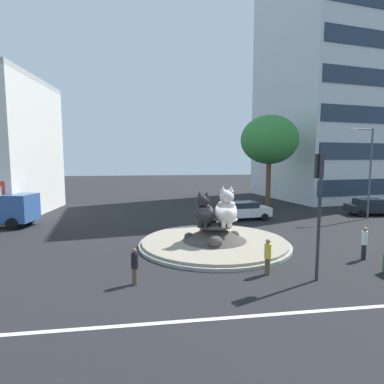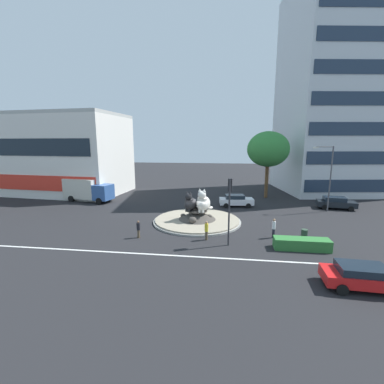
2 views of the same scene
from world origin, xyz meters
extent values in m
plane|color=black|center=(0.00, 0.00, 0.00)|extent=(160.00, 160.00, 0.00)
cube|color=silver|center=(0.00, -8.67, 0.00)|extent=(112.00, 0.20, 0.01)
cylinder|color=gray|center=(0.00, 0.00, 0.09)|extent=(9.32, 9.32, 0.18)
cylinder|color=gray|center=(0.00, 0.00, 0.25)|extent=(8.95, 8.95, 0.15)
cone|color=#423D38|center=(0.00, 0.00, 0.82)|extent=(3.96, 3.96, 0.99)
cylinder|color=#423D38|center=(0.00, 0.00, 1.25)|extent=(2.18, 2.18, 0.12)
ellipsoid|color=#423D38|center=(1.30, 0.14, 0.58)|extent=(0.64, 0.48, 0.51)
ellipsoid|color=#423D38|center=(-0.39, 1.30, 0.59)|extent=(0.66, 0.69, 0.53)
ellipsoid|color=#423D38|center=(-1.57, 0.30, 0.55)|extent=(0.57, 0.42, 0.46)
ellipsoid|color=#423D38|center=(-0.30, -1.55, 0.66)|extent=(0.84, 0.74, 0.67)
ellipsoid|color=black|center=(-0.68, -0.17, 1.99)|extent=(1.69, 2.13, 1.35)
cylinder|color=black|center=(-0.79, -0.52, 2.14)|extent=(1.10, 1.10, 0.84)
sphere|color=black|center=(-0.83, -0.65, 2.88)|extent=(0.74, 0.74, 0.74)
torus|color=black|center=(-0.16, 0.46, 1.45)|extent=(1.09, 1.09, 0.17)
cone|color=black|center=(-0.64, -0.71, 3.31)|extent=(0.38, 0.38, 0.30)
cone|color=black|center=(-1.03, -0.59, 3.31)|extent=(0.38, 0.38, 0.30)
cylinder|color=black|center=(-0.74, -0.86, 1.48)|extent=(0.24, 0.24, 0.34)
cylinder|color=black|center=(-1.03, -0.76, 1.48)|extent=(0.24, 0.24, 0.34)
ellipsoid|color=silver|center=(0.68, -0.16, 2.09)|extent=(1.75, 2.35, 1.55)
cylinder|color=silver|center=(0.60, -0.58, 2.26)|extent=(1.18, 1.18, 0.97)
sphere|color=silver|center=(0.57, -0.73, 3.11)|extent=(0.85, 0.85, 0.85)
torus|color=silver|center=(1.19, 0.63, 1.47)|extent=(0.99, 0.99, 0.19)
cone|color=silver|center=(0.80, -0.77, 3.60)|extent=(0.41, 0.41, 0.35)
cone|color=silver|center=(0.34, -0.68, 3.60)|extent=(0.41, 0.41, 0.35)
cylinder|color=silver|center=(0.70, -0.95, 1.51)|extent=(0.27, 0.27, 0.39)
cylinder|color=silver|center=(0.36, -0.88, 1.51)|extent=(0.27, 0.27, 0.39)
cylinder|color=#2D2D33|center=(3.28, -6.08, 2.78)|extent=(0.14, 0.14, 5.56)
cube|color=black|center=(3.30, -5.87, 5.04)|extent=(0.35, 0.28, 1.05)
sphere|color=#360606|center=(3.31, -5.79, 5.35)|extent=(0.18, 0.18, 0.18)
sphere|color=#392706|center=(3.31, -5.79, 5.04)|extent=(0.18, 0.18, 0.18)
sphere|color=green|center=(3.31, -5.79, 4.72)|extent=(0.18, 0.18, 0.18)
cube|color=silver|center=(20.33, 21.36, 16.42)|extent=(17.05, 16.80, 32.84)
cube|color=#233347|center=(21.41, 14.01, 2.05)|extent=(14.01, 2.17, 1.87)
cube|color=#233347|center=(21.41, 14.01, 6.16)|extent=(14.01, 2.17, 1.87)
cube|color=#233347|center=(21.41, 14.01, 10.26)|extent=(14.01, 2.17, 1.87)
cube|color=#233347|center=(21.41, 14.01, 14.37)|extent=(14.01, 2.17, 1.87)
cube|color=#233347|center=(21.41, 14.01, 18.47)|extent=(14.01, 2.17, 1.87)
cube|color=#233347|center=(21.41, 14.01, 22.58)|extent=(14.01, 2.17, 1.87)
cylinder|color=brown|center=(9.11, 13.95, 2.45)|extent=(0.51, 0.51, 4.91)
ellipsoid|color=#337F38|center=(9.11, 13.95, 7.38)|extent=(6.19, 6.19, 5.27)
cylinder|color=#4C4C51|center=(15.47, 6.42, 3.98)|extent=(0.16, 0.16, 7.97)
cylinder|color=#4C4C51|center=(14.47, 6.35, 7.87)|extent=(2.02, 0.24, 0.10)
cube|color=silver|center=(13.46, 6.28, 7.77)|extent=(0.50, 0.24, 0.16)
cylinder|color=brown|center=(1.39, -5.12, 0.39)|extent=(0.24, 0.24, 0.78)
cylinder|color=yellow|center=(1.39, -5.12, 1.12)|extent=(0.32, 0.32, 0.68)
sphere|color=#936B4C|center=(1.39, -5.12, 1.58)|extent=(0.22, 0.22, 0.22)
cylinder|color=black|center=(7.28, -3.83, 0.41)|extent=(0.23, 0.23, 0.82)
cylinder|color=silver|center=(7.28, -3.83, 1.18)|extent=(0.30, 0.30, 0.71)
sphere|color=#936B4C|center=(7.28, -3.83, 1.65)|extent=(0.24, 0.24, 0.24)
cylinder|color=brown|center=(-4.65, -5.39, 0.37)|extent=(0.23, 0.23, 0.73)
cylinder|color=black|center=(-4.65, -5.39, 1.05)|extent=(0.31, 0.31, 0.64)
sphere|color=brown|center=(-4.65, -5.39, 1.48)|extent=(0.21, 0.21, 0.21)
cube|color=black|center=(17.02, 7.90, 0.67)|extent=(4.72, 2.48, 0.70)
cube|color=#19232D|center=(16.80, 7.93, 1.28)|extent=(2.72, 1.99, 0.52)
cylinder|color=black|center=(18.62, 8.64, 0.32)|extent=(0.66, 0.30, 0.64)
cylinder|color=black|center=(15.68, 9.04, 0.32)|extent=(0.66, 0.30, 0.64)
cylinder|color=black|center=(15.42, 7.16, 0.32)|extent=(0.66, 0.30, 0.64)
cube|color=silver|center=(4.40, 7.54, 0.70)|extent=(4.54, 2.30, 0.77)
cube|color=#19232D|center=(4.18, 7.51, 1.33)|extent=(2.61, 1.88, 0.48)
cylinder|color=black|center=(5.74, 8.61, 0.32)|extent=(0.66, 0.29, 0.64)
cylinder|color=black|center=(5.93, 6.76, 0.32)|extent=(0.66, 0.29, 0.64)
cylinder|color=black|center=(2.87, 8.31, 0.32)|extent=(0.66, 0.29, 0.64)
cylinder|color=black|center=(3.06, 6.46, 0.32)|extent=(0.66, 0.29, 0.64)
cube|color=#335693|center=(-14.07, 7.37, 1.51)|extent=(2.57, 2.67, 2.13)
cylinder|color=black|center=(-13.78, 8.48, 0.45)|extent=(0.94, 0.47, 0.90)
cylinder|color=black|center=(-14.23, 6.23, 0.45)|extent=(0.94, 0.47, 0.90)
camera|label=1|loc=(-4.06, -18.27, 5.38)|focal=28.81mm
camera|label=2|loc=(2.96, -26.85, 8.41)|focal=24.54mm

